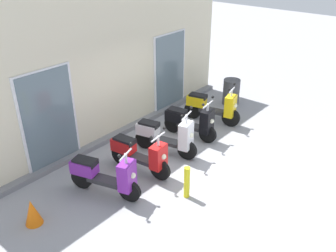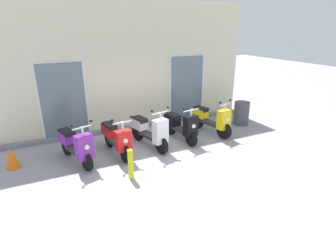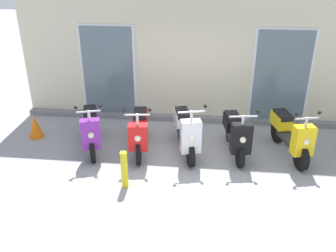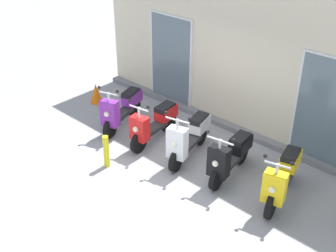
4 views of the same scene
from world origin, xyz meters
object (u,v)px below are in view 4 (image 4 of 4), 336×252
Objects in this scene: scooter_red at (154,123)px; curb_bollard at (106,151)px; scooter_white at (189,137)px; scooter_black at (230,156)px; scooter_purple at (122,108)px; traffic_cone at (96,93)px; scooter_yellow at (282,177)px.

scooter_red reaches higher than curb_bollard.
scooter_black is at bearing 2.39° from scooter_white.
scooter_white reaches higher than scooter_purple.
scooter_purple reaches higher than traffic_cone.
scooter_yellow is at bearing 2.41° from scooter_purple.
scooter_purple is 2.20× the size of curb_bollard.
scooter_yellow is 3.43m from curb_bollard.
scooter_white reaches higher than scooter_black.
scooter_purple is 0.98× the size of scooter_red.
scooter_black is at bearing 2.31° from scooter_red.
scooter_yellow reaches higher than curb_bollard.
scooter_yellow reaches higher than scooter_black.
scooter_red is 2.24× the size of curb_bollard.
scooter_white is 2.28× the size of curb_bollard.
traffic_cone is (-4.42, 0.27, -0.21)m from scooter_black.
scooter_white is at bearing 1.94° from scooter_purple.
scooter_purple reaches higher than curb_bollard.
scooter_red is 1.05× the size of scooter_black.
scooter_white is 2.11m from scooter_yellow.
scooter_yellow reaches higher than scooter_red.
scooter_black is 4.43m from traffic_cone.
scooter_white is (0.96, 0.04, 0.02)m from scooter_red.
scooter_black is 2.45m from curb_bollard.
scooter_red is 2.48m from traffic_cone.
scooter_white is at bearing -5.25° from traffic_cone.
scooter_yellow is 3.10× the size of traffic_cone.
scooter_purple reaches higher than scooter_black.
scooter_purple is 1.98m from scooter_white.
traffic_cone is (-5.51, 0.21, -0.22)m from scooter_yellow.
scooter_black is 1.10m from scooter_yellow.
traffic_cone is at bearing 165.10° from scooter_purple.
scooter_yellow reaches higher than traffic_cone.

